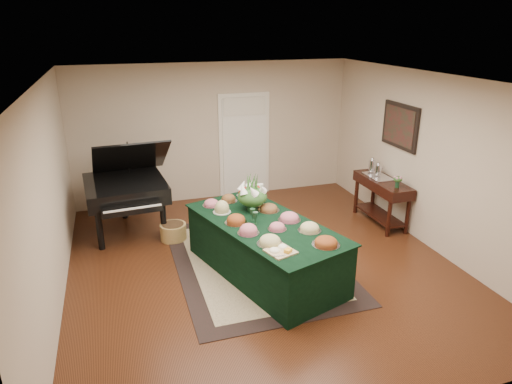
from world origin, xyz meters
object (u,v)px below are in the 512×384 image
object	(u,v)px
buffet_table	(264,248)
grand_piano	(126,188)
floral_centerpiece	(252,193)
mahogany_sideboard	(382,190)

from	to	relation	value
buffet_table	grand_piano	size ratio (longest dim) A/B	1.65
buffet_table	floral_centerpiece	size ratio (longest dim) A/B	6.09
floral_centerpiece	grand_piano	distance (m)	2.35
buffet_table	mahogany_sideboard	world-z (taller)	mahogany_sideboard
mahogany_sideboard	floral_centerpiece	bearing A→B (deg)	-167.50
buffet_table	grand_piano	xyz separation A→B (m)	(-1.76, 2.06, 0.39)
floral_centerpiece	mahogany_sideboard	size ratio (longest dim) A/B	0.35
grand_piano	mahogany_sideboard	size ratio (longest dim) A/B	1.28
floral_centerpiece	grand_piano	world-z (taller)	grand_piano
floral_centerpiece	grand_piano	size ratio (longest dim) A/B	0.27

